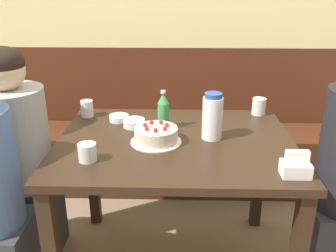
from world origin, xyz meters
TOP-DOWN VIEW (x-y plane):
  - back_wall at (0.00, 1.05)m, footprint 4.80×0.04m
  - bench_seat at (0.00, 0.83)m, footprint 2.56×0.38m
  - dining_table at (0.00, 0.00)m, footprint 1.11×0.87m
  - birthday_cake at (-0.09, -0.03)m, footprint 0.24×0.24m
  - water_pitcher at (0.17, 0.03)m, footprint 0.10×0.10m
  - soju_bottle at (-0.06, 0.15)m, footprint 0.06×0.06m
  - napkin_holder at (0.47, -0.33)m, footprint 0.11×0.08m
  - bowl_soup_white at (-0.30, 0.25)m, footprint 0.10×0.10m
  - bowl_rice_small at (-0.21, 0.16)m, footprint 0.11×0.11m
  - glass_water_tall at (-0.36, -0.22)m, footprint 0.08×0.08m
  - glass_tumbler_short at (-0.49, 0.31)m, footprint 0.07×0.07m
  - glass_shot_small at (0.46, 0.37)m, footprint 0.07×0.07m
  - person_grey_tee at (-0.81, 0.09)m, footprint 0.34×0.34m

SIDE VIEW (x-z plane):
  - bench_seat at x=0.00m, z-range 0.00..0.44m
  - person_grey_tee at x=-0.81m, z-range -0.01..1.15m
  - dining_table at x=0.00m, z-range 0.27..1.01m
  - bowl_soup_white at x=-0.30m, z-range 0.74..0.77m
  - bowl_rice_small at x=-0.21m, z-range 0.74..0.78m
  - birthday_cake at x=-0.09m, z-range 0.73..0.83m
  - glass_water_tall at x=-0.36m, z-range 0.74..0.82m
  - napkin_holder at x=0.47m, z-range 0.73..0.84m
  - glass_tumbler_short at x=-0.49m, z-range 0.74..0.84m
  - glass_shot_small at x=0.46m, z-range 0.74..0.84m
  - soju_bottle at x=-0.06m, z-range 0.74..0.94m
  - water_pitcher at x=0.17m, z-range 0.74..0.96m
  - back_wall at x=0.00m, z-range 0.00..2.50m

